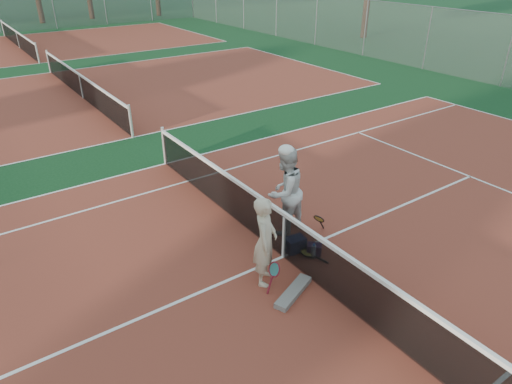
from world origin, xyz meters
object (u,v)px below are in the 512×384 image
Objects in this scene: player_b at (285,191)px; racket_red at (274,277)px; water_bottle at (313,252)px; net_main at (284,235)px; racket_spare at (307,254)px; sports_bag_navy at (295,244)px; racket_black_held at (319,224)px; sports_bag_purple at (314,249)px; player_a at (265,241)px.

player_b reaches higher than racket_red.
net_main is at bearing 140.65° from water_bottle.
sports_bag_navy reaches higher than racket_spare.
racket_spare is 0.15m from water_bottle.
racket_black_held is at bearing 13.86° from sports_bag_navy.
racket_red is at bearing -163.07° from sports_bag_purple.
sports_bag_purple is (1.31, 0.40, -0.17)m from racket_red.
racket_black_held is 0.89m from water_bottle.
sports_bag_navy is at bearing -8.65° from racket_black_held.
racket_red reaches higher than racket_black_held.
racket_spare is at bearing 11.60° from racket_black_held.
racket_spare is at bearing 66.63° from player_b.
player_b reaches higher than racket_black_held.
racket_black_held is at bearing -79.76° from racket_spare.
racket_black_held is (0.52, -0.54, -0.72)m from player_b.
sports_bag_purple is at bearing -26.51° from net_main.
net_main is 36.60× the size of water_bottle.
water_bottle reaches higher than racket_spare.
sports_bag_navy is 1.39× the size of sports_bag_purple.
water_bottle is at bearing -70.92° from sports_bag_navy.
sports_bag_purple is 0.15m from water_bottle.
player_b is at bearing 88.11° from sports_bag_purple.
player_a is 3.05× the size of racket_red.
racket_spare is (1.13, 0.11, -0.80)m from player_a.
racket_black_held reaches higher than sports_bag_navy.
net_main is 0.66m from racket_spare.
sports_bag_purple is at bearing -42.39° from player_a.
racket_red is (-0.75, -0.68, -0.23)m from net_main.
net_main is 18.37× the size of racket_spare.
net_main is 19.37× the size of racket_red.
racket_spare is 1.99× the size of water_bottle.
player_a is 1.39m from racket_spare.
racket_black_held is 1.75× the size of sports_bag_purple.
sports_bag_purple is at bearing -51.36° from sports_bag_navy.
racket_red is (-1.34, -1.44, -0.69)m from player_b.
sports_bag_navy is (0.32, 0.02, -0.35)m from net_main.
racket_red is (-0.02, -0.30, -0.58)m from player_a.
sports_bag_navy is 1.32× the size of water_bottle.
net_main reaches higher than racket_black_held.
racket_red is 1.99× the size of sports_bag_purple.
player_b is 6.83× the size of sports_bag_purple.
racket_black_held is at bearing 42.18° from water_bottle.
racket_spare is at bearing 6.86° from racket_red.
racket_red is at bearing -165.81° from water_bottle.
racket_red is 2.07m from racket_black_held.
player_a reaches higher than sports_bag_navy.
racket_black_held is 0.82m from sports_bag_navy.
racket_black_held is at bearing 12.74° from racket_red.
racket_spare is 1.51× the size of sports_bag_navy.
net_main is at bearing 39.40° from player_b.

